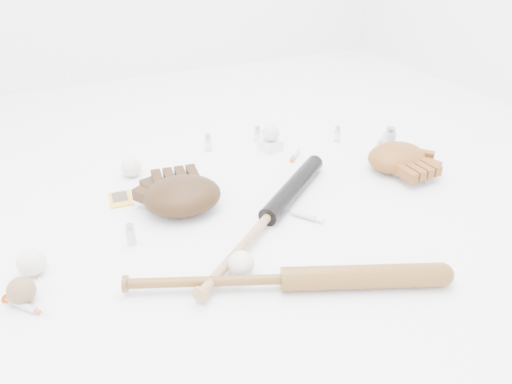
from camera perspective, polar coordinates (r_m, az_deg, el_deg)
name	(u,v)px	position (r m, az deg, el deg)	size (l,w,h in m)	color
bat_dark	(268,216)	(1.49, 1.43, -2.78)	(0.82, 0.06, 0.06)	black
bat_wood	(285,279)	(1.26, 3.29, -9.92)	(0.84, 0.06, 0.06)	brown
glove_dark	(182,195)	(1.56, -8.43, -0.37)	(0.29, 0.29, 0.10)	#341F0E
glove_tan	(397,157)	(1.86, 15.80, 3.86)	(0.26, 0.26, 0.09)	brown
trading_card	(121,199)	(1.68, -15.21, -0.78)	(0.07, 0.10, 0.01)	gold
pedestal	(271,145)	(1.95, 1.68, 5.37)	(0.07, 0.07, 0.04)	white
baseball_on_pedestal	(271,132)	(1.92, 1.70, 6.84)	(0.07, 0.07, 0.07)	silver
baseball_left	(31,262)	(1.42, -24.28, -7.34)	(0.07, 0.07, 0.07)	silver
baseball_upper	(131,167)	(1.80, -14.07, 2.79)	(0.07, 0.07, 0.07)	silver
baseball_mid	(241,264)	(1.29, -1.72, -8.23)	(0.07, 0.07, 0.07)	silver
baseball_aged	(21,291)	(1.34, -25.24, -10.17)	(0.07, 0.07, 0.07)	olive
syringe_0	(25,306)	(1.33, -24.89, -11.77)	(0.16, 0.03, 0.02)	#ADBCC6
syringe_1	(305,216)	(1.53, 5.57, -2.76)	(0.14, 0.02, 0.02)	#ADBCC6
syringe_2	(296,155)	(1.90, 4.56, 4.28)	(0.13, 0.02, 0.02)	#ADBCC6
syringe_3	(404,177)	(1.82, 16.61, 1.71)	(0.15, 0.03, 0.02)	#ADBCC6
syringe_4	(383,138)	(2.10, 14.28, 6.00)	(0.17, 0.03, 0.02)	#ADBCC6
vial_0	(208,142)	(1.94, -5.50, 5.66)	(0.03, 0.03, 0.07)	#B5C0C7
vial_1	(257,134)	(2.02, 0.16, 6.69)	(0.03, 0.03, 0.06)	#B5C0C7
vial_2	(196,191)	(1.62, -6.91, 0.14)	(0.03, 0.03, 0.07)	#B5C0C7
vial_3	(389,140)	(1.98, 15.00, 5.71)	(0.04, 0.04, 0.10)	#B5C0C7
vial_4	(131,234)	(1.45, -14.14, -4.72)	(0.03, 0.03, 0.07)	#B5C0C7
vial_5	(337,134)	(2.04, 9.28, 6.57)	(0.02, 0.02, 0.06)	#B5C0C7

